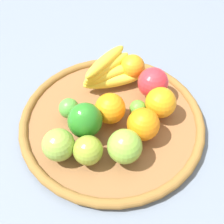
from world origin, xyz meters
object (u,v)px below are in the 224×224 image
object	(u,v)px
lime_0	(138,108)
apple_0	(88,150)
banana_bunch	(109,71)
bell_pepper	(86,122)
orange_1	(110,108)
apple_3	(58,145)
orange_3	(143,124)
apple_2	(152,82)
lime_1	(69,108)
orange_2	(161,103)
apple_1	(125,146)
orange_0	(132,67)

from	to	relation	value
lime_0	apple_0	bearing A→B (deg)	-79.59
banana_bunch	bell_pepper	size ratio (longest dim) A/B	1.77
orange_1	apple_3	xyz separation A→B (m)	(0.01, -0.15, -0.00)
orange_3	apple_2	xyz separation A→B (m)	(-0.09, 0.11, 0.00)
orange_3	lime_1	xyz separation A→B (m)	(-0.16, -0.10, -0.01)
apple_0	apple_2	xyz separation A→B (m)	(-0.07, 0.25, 0.01)
orange_2	apple_3	bearing A→B (deg)	-100.49
orange_1	lime_1	size ratio (longest dim) A/B	1.49
orange_1	banana_bunch	distance (m)	0.13
apple_0	apple_3	size ratio (longest dim) A/B	0.91
lime_1	apple_2	world-z (taller)	apple_2
apple_3	apple_2	world-z (taller)	apple_2
orange_2	bell_pepper	xyz separation A→B (m)	(-0.06, -0.18, 0.01)
lime_1	banana_bunch	bearing A→B (deg)	102.99
banana_bunch	lime_0	world-z (taller)	banana_bunch
orange_3	lime_1	distance (m)	0.19
apple_1	orange_2	world-z (taller)	apple_1
apple_0	apple_3	distance (m)	0.07
bell_pepper	apple_2	world-z (taller)	bell_pepper
apple_0	bell_pepper	distance (m)	0.07
orange_3	apple_1	size ratio (longest dim) A/B	0.99
lime_0	orange_2	world-z (taller)	orange_2
orange_3	apple_2	world-z (taller)	apple_2
orange_0	apple_2	world-z (taller)	apple_2
lime_0	apple_3	size ratio (longest dim) A/B	0.58
lime_1	orange_2	world-z (taller)	orange_2
orange_0	bell_pepper	size ratio (longest dim) A/B	0.74
orange_3	orange_0	size ratio (longest dim) A/B	1.12
orange_0	orange_3	bearing A→B (deg)	-33.39
banana_bunch	apple_2	distance (m)	0.12
orange_3	apple_3	bearing A→B (deg)	-111.55
bell_pepper	apple_2	distance (m)	0.21
banana_bunch	orange_3	distance (m)	0.20
orange_3	apple_0	distance (m)	0.14
banana_bunch	orange_0	world-z (taller)	banana_bunch
bell_pepper	lime_0	bearing A→B (deg)	-172.48
bell_pepper	apple_2	xyz separation A→B (m)	(-0.01, 0.21, -0.01)
banana_bunch	apple_3	distance (m)	0.26
orange_0	apple_1	distance (m)	0.26
orange_1	apple_2	size ratio (longest dim) A/B	0.94
lime_0	lime_1	distance (m)	0.17
apple_1	orange_1	bearing A→B (deg)	158.55
apple_1	apple_2	world-z (taller)	apple_2
orange_0	orange_1	bearing A→B (deg)	-59.56
orange_3	orange_0	xyz separation A→B (m)	(-0.17, 0.11, -0.00)
lime_1	orange_0	distance (m)	0.21
lime_1	apple_2	size ratio (longest dim) A/B	0.63
banana_bunch	bell_pepper	bearing A→B (deg)	-53.67
banana_bunch	lime_0	size ratio (longest dim) A/B	3.89
lime_1	apple_3	world-z (taller)	apple_3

